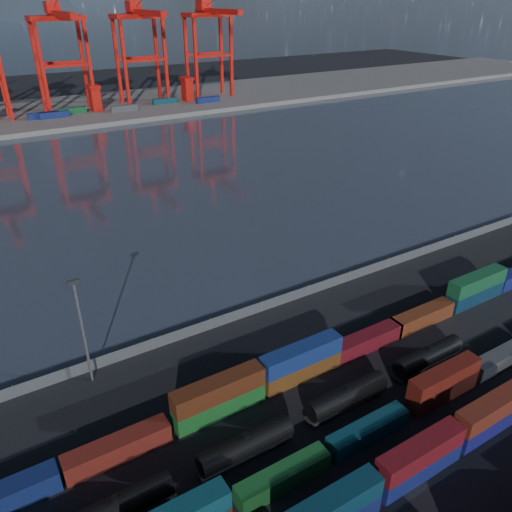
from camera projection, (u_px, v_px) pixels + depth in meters
ground at (375, 413)px, 65.81m from camera, size 700.00×700.00×0.00m
harbor_water at (121, 184)px, 144.89m from camera, size 700.00×700.00×0.00m
far_quay at (46, 114)px, 223.51m from camera, size 700.00×70.00×2.00m
container_row_south at (424, 458)px, 56.78m from camera, size 127.03×2.42×5.16m
container_row_mid at (310, 459)px, 57.10m from camera, size 128.52×2.37×5.06m
container_row_north at (362, 340)px, 76.48m from camera, size 141.26×2.58×5.50m
tanker_string at (186, 475)px, 55.11m from camera, size 89.95×2.67×3.83m
waterfront_fence at (262, 306)px, 86.43m from camera, size 160.12×0.12×2.20m
yard_light_mast at (82, 327)px, 67.17m from camera, size 1.60×0.40×16.60m
gantry_cranes at (13, 32)px, 199.09m from camera, size 197.14×42.51×57.56m
quay_containers at (25, 118)px, 206.40m from camera, size 172.58×10.99×2.60m
straddle_carriers at (42, 103)px, 211.63m from camera, size 140.00×7.00×11.10m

